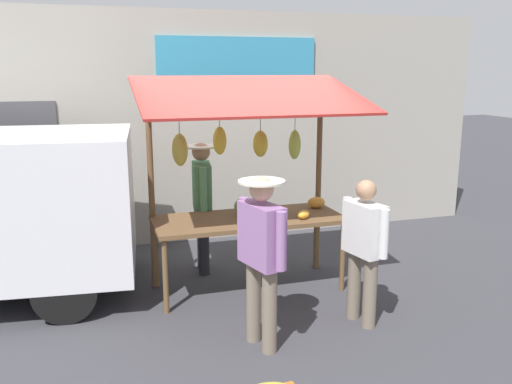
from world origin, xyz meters
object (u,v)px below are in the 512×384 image
Objects in this scene: market_stall at (248,162)px; shopper_in_striped_shirt at (364,243)px; shopper_with_shopping_bag at (261,249)px; vendor_with_sunhat at (202,196)px.

market_stall is 1.66× the size of shopper_in_striped_shirt.
market_stall reaches higher than shopper_in_striped_shirt.
market_stall is 1.65m from shopper_in_striped_shirt.
shopper_with_shopping_bag is (0.30, 1.41, -0.56)m from market_stall.
vendor_with_sunhat is at bearing 20.83° from shopper_in_striped_shirt.
vendor_with_sunhat is 2.32m from shopper_in_striped_shirt.
vendor_with_sunhat reaches higher than shopper_in_striped_shirt.
market_stall is 1.54m from shopper_with_shopping_bag.
shopper_with_shopping_bag is at bearing 11.14° from vendor_with_sunhat.
shopper_with_shopping_bag is 1.16m from shopper_in_striped_shirt.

